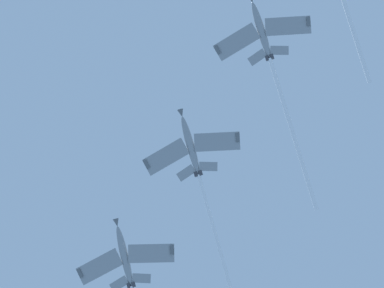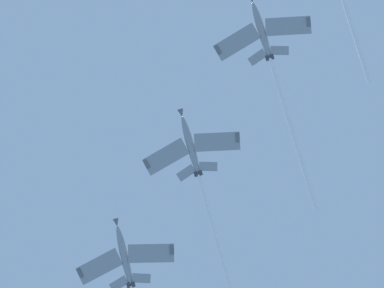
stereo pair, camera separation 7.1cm
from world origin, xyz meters
name	(u,v)px [view 1 (the left image)]	position (x,y,z in m)	size (l,w,h in m)	color
jet_second	(272,64)	(-5.90, 1.87, 165.81)	(40.72, 19.67, 18.25)	gray
jet_third	(197,169)	(4.09, 24.60, 160.31)	(38.66, 19.63, 16.14)	gray
jet_fourth	(132,287)	(16.52, 46.52, 152.84)	(39.72, 19.53, 18.10)	gray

